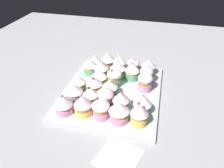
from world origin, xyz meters
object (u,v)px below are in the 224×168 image
at_px(baking_tray, 112,91).
at_px(cupcake_23, 145,82).
at_px(cupcake_8, 94,85).
at_px(cupcake_24, 142,104).
at_px(cupcake_3, 74,92).
at_px(cupcake_20, 119,111).
at_px(cupcake_14, 111,87).
at_px(cupcake_0, 95,62).
at_px(cupcake_16, 101,109).
at_px(cupcake_9, 90,95).
at_px(cupcake_22, 146,75).
at_px(cupcake_12, 118,69).
at_px(cupcake_2, 78,83).
at_px(cupcake_17, 133,66).
at_px(cupcake_5, 108,60).
at_px(cupcake_25, 139,113).
at_px(cupcake_4, 64,104).
at_px(cupcake_1, 91,66).
at_px(cupcake_21, 149,67).
at_px(cupcake_18, 132,70).
at_px(cupcake_19, 121,100).
at_px(napkin, 119,156).
at_px(cupcake_6, 101,68).
at_px(cupcake_15, 104,97).
at_px(cupcake_11, 119,62).
at_px(cupcake_10, 83,104).
at_px(cupcake_13, 113,77).

distance_m(baking_tray, cupcake_23, 0.13).
relative_size(cupcake_8, cupcake_24, 0.99).
bearing_deg(cupcake_3, cupcake_20, 69.59).
bearing_deg(cupcake_14, cupcake_0, -146.27).
xyz_separation_m(cupcake_16, cupcake_23, (-0.19, 0.12, 0.00)).
bearing_deg(cupcake_9, cupcake_22, 135.30).
relative_size(cupcake_12, cupcake_20, 1.06).
bearing_deg(cupcake_2, cupcake_20, 56.00).
bearing_deg(cupcake_9, cupcake_17, 155.05).
xyz_separation_m(cupcake_5, cupcake_8, (0.19, -0.00, -0.01)).
relative_size(cupcake_16, cupcake_25, 0.76).
relative_size(cupcake_5, cupcake_8, 1.10).
bearing_deg(cupcake_20, cupcake_22, 165.77).
bearing_deg(cupcake_4, cupcake_9, 132.81).
bearing_deg(cupcake_16, cupcake_23, 146.62).
distance_m(cupcake_2, cupcake_16, 0.18).
bearing_deg(cupcake_23, cupcake_1, -104.79).
bearing_deg(cupcake_21, cupcake_8, -44.57).
bearing_deg(cupcake_8, cupcake_18, 136.17).
distance_m(cupcake_3, cupcake_18, 0.26).
distance_m(cupcake_19, cupcake_22, 0.20).
distance_m(cupcake_8, cupcake_23, 0.20).
bearing_deg(cupcake_1, cupcake_25, 44.40).
xyz_separation_m(cupcake_20, cupcake_21, (-0.32, 0.06, -0.01)).
relative_size(cupcake_2, napkin, 0.56).
bearing_deg(baking_tray, cupcake_6, -142.28).
height_order(cupcake_14, cupcake_22, cupcake_22).
relative_size(cupcake_5, cupcake_21, 1.22).
xyz_separation_m(cupcake_0, cupcake_23, (0.11, 0.24, 0.01)).
relative_size(cupcake_6, cupcake_14, 1.02).
height_order(cupcake_15, cupcake_16, cupcake_15).
bearing_deg(cupcake_8, cupcake_3, -44.71).
distance_m(cupcake_1, cupcake_3, 0.19).
bearing_deg(cupcake_23, baking_tray, -74.02).
height_order(cupcake_6, cupcake_24, cupcake_6).
bearing_deg(cupcake_16, cupcake_6, -164.22).
distance_m(cupcake_4, cupcake_11, 0.34).
height_order(cupcake_8, cupcake_12, cupcake_12).
xyz_separation_m(cupcake_12, cupcake_19, (0.20, 0.06, -0.00)).
xyz_separation_m(cupcake_12, cupcake_21, (-0.06, 0.12, -0.01)).
height_order(cupcake_3, cupcake_21, cupcake_3).
xyz_separation_m(cupcake_3, cupcake_6, (-0.18, 0.05, 0.00)).
height_order(cupcake_1, cupcake_10, cupcake_10).
xyz_separation_m(cupcake_0, cupcake_4, (0.31, -0.01, 0.00)).
bearing_deg(cupcake_15, cupcake_18, 161.06).
distance_m(cupcake_21, napkin, 0.45).
height_order(cupcake_6, cupcake_23, cupcake_6).
relative_size(cupcake_12, cupcake_13, 1.09).
distance_m(cupcake_5, cupcake_21, 0.18).
height_order(cupcake_13, cupcake_14, cupcake_14).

